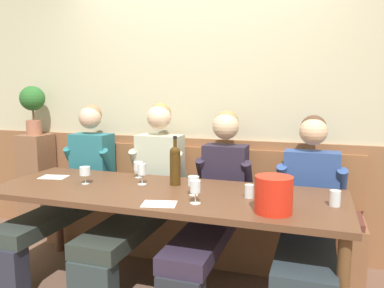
{
  "coord_description": "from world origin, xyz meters",
  "views": [
    {
      "loc": [
        1.02,
        -2.25,
        1.46
      ],
      "look_at": [
        0.12,
        0.45,
        1.05
      ],
      "focal_mm": 35.7,
      "sensor_mm": 36.0,
      "label": 1
    }
  ],
  "objects_px": {
    "person_right_seat": "(144,189)",
    "wine_bottle_green_tall": "(175,164)",
    "person_center_right_seat": "(215,198)",
    "person_left_seat": "(309,213)",
    "water_tumbler_center": "(335,198)",
    "dining_table": "(163,201)",
    "wine_glass_by_bottle": "(138,167)",
    "wine_glass_mid_right": "(175,168)",
    "wine_glass_near_bucket": "(279,188)",
    "wine_glass_left_end": "(193,181)",
    "wine_glass_right_end": "(142,170)",
    "potted_plant": "(33,104)",
    "ice_bucket": "(274,195)",
    "wine_glass_mid_left": "(85,172)",
    "person_center_left_seat": "(72,183)",
    "wall_bench": "(193,223)",
    "wine_glass_center_front": "(195,188)",
    "water_tumbler_right": "(249,191)"
  },
  "relations": [
    {
      "from": "wine_bottle_green_tall",
      "to": "wine_glass_mid_left",
      "type": "height_order",
      "value": "wine_bottle_green_tall"
    },
    {
      "from": "person_left_seat",
      "to": "ice_bucket",
      "type": "relative_size",
      "value": 5.86
    },
    {
      "from": "person_right_seat",
      "to": "person_center_right_seat",
      "type": "bearing_deg",
      "value": -1.06
    },
    {
      "from": "wine_glass_right_end",
      "to": "wine_glass_left_end",
      "type": "relative_size",
      "value": 1.21
    },
    {
      "from": "person_left_seat",
      "to": "wall_bench",
      "type": "bearing_deg",
      "value": 158.31
    },
    {
      "from": "ice_bucket",
      "to": "wine_glass_mid_right",
      "type": "relative_size",
      "value": 1.54
    },
    {
      "from": "dining_table",
      "to": "wine_glass_by_bottle",
      "type": "distance_m",
      "value": 0.48
    },
    {
      "from": "wine_glass_left_end",
      "to": "water_tumbler_center",
      "type": "relative_size",
      "value": 1.34
    },
    {
      "from": "wine_bottle_green_tall",
      "to": "wine_glass_near_bucket",
      "type": "height_order",
      "value": "wine_bottle_green_tall"
    },
    {
      "from": "wall_bench",
      "to": "wine_glass_center_front",
      "type": "bearing_deg",
      "value": -70.8
    },
    {
      "from": "person_right_seat",
      "to": "wine_glass_near_bucket",
      "type": "bearing_deg",
      "value": -18.91
    },
    {
      "from": "wine_glass_right_end",
      "to": "water_tumbler_right",
      "type": "relative_size",
      "value": 1.79
    },
    {
      "from": "person_left_seat",
      "to": "wine_glass_left_end",
      "type": "bearing_deg",
      "value": -155.94
    },
    {
      "from": "dining_table",
      "to": "wine_glass_mid_left",
      "type": "xyz_separation_m",
      "value": [
        -0.62,
        -0.01,
        0.17
      ]
    },
    {
      "from": "wine_glass_left_end",
      "to": "potted_plant",
      "type": "xyz_separation_m",
      "value": [
        -1.94,
        0.75,
        0.47
      ]
    },
    {
      "from": "potted_plant",
      "to": "wall_bench",
      "type": "bearing_deg",
      "value": -1.17
    },
    {
      "from": "wall_bench",
      "to": "person_center_left_seat",
      "type": "bearing_deg",
      "value": -161.11
    },
    {
      "from": "water_tumbler_right",
      "to": "wine_glass_by_bottle",
      "type": "bearing_deg",
      "value": 163.1
    },
    {
      "from": "wine_glass_right_end",
      "to": "person_left_seat",
      "type": "bearing_deg",
      "value": 8.4
    },
    {
      "from": "dining_table",
      "to": "person_right_seat",
      "type": "xyz_separation_m",
      "value": [
        -0.3,
        0.33,
        -0.03
      ]
    },
    {
      "from": "person_center_right_seat",
      "to": "water_tumbler_center",
      "type": "bearing_deg",
      "value": -20.62
    },
    {
      "from": "wine_glass_by_bottle",
      "to": "wine_glass_mid_right",
      "type": "xyz_separation_m",
      "value": [
        0.3,
        0.04,
        0.01
      ]
    },
    {
      "from": "person_right_seat",
      "to": "wine_glass_center_front",
      "type": "distance_m",
      "value": 0.85
    },
    {
      "from": "wine_bottle_green_tall",
      "to": "wine_glass_mid_left",
      "type": "bearing_deg",
      "value": -163.8
    },
    {
      "from": "person_left_seat",
      "to": "wine_glass_left_end",
      "type": "distance_m",
      "value": 0.84
    },
    {
      "from": "wine_glass_mid_right",
      "to": "water_tumbler_right",
      "type": "distance_m",
      "value": 0.72
    },
    {
      "from": "person_center_right_seat",
      "to": "person_left_seat",
      "type": "distance_m",
      "value": 0.69
    },
    {
      "from": "person_center_left_seat",
      "to": "wine_glass_center_front",
      "type": "relative_size",
      "value": 8.98
    },
    {
      "from": "person_right_seat",
      "to": "wine_bottle_green_tall",
      "type": "bearing_deg",
      "value": -24.85
    },
    {
      "from": "person_center_left_seat",
      "to": "water_tumbler_center",
      "type": "distance_m",
      "value": 2.16
    },
    {
      "from": "wine_bottle_green_tall",
      "to": "person_right_seat",
      "type": "bearing_deg",
      "value": 155.15
    },
    {
      "from": "wine_glass_center_front",
      "to": "wine_glass_mid_right",
      "type": "relative_size",
      "value": 1.04
    },
    {
      "from": "person_right_seat",
      "to": "wine_glass_left_end",
      "type": "distance_m",
      "value": 0.69
    },
    {
      "from": "ice_bucket",
      "to": "wine_glass_near_bucket",
      "type": "height_order",
      "value": "ice_bucket"
    },
    {
      "from": "ice_bucket",
      "to": "water_tumbler_center",
      "type": "distance_m",
      "value": 0.42
    },
    {
      "from": "wine_glass_by_bottle",
      "to": "wall_bench",
      "type": "bearing_deg",
      "value": 47.71
    },
    {
      "from": "person_center_left_seat",
      "to": "wine_glass_left_end",
      "type": "relative_size",
      "value": 10.2
    },
    {
      "from": "person_center_right_seat",
      "to": "wall_bench",
      "type": "bearing_deg",
      "value": 129.28
    },
    {
      "from": "wine_glass_right_end",
      "to": "water_tumbler_center",
      "type": "relative_size",
      "value": 1.63
    },
    {
      "from": "person_center_right_seat",
      "to": "wine_glass_near_bucket",
      "type": "bearing_deg",
      "value": -35.8
    },
    {
      "from": "dining_table",
      "to": "water_tumbler_center",
      "type": "distance_m",
      "value": 1.14
    },
    {
      "from": "wine_bottle_green_tall",
      "to": "water_tumbler_center",
      "type": "height_order",
      "value": "wine_bottle_green_tall"
    },
    {
      "from": "person_center_right_seat",
      "to": "person_left_seat",
      "type": "height_order",
      "value": "person_center_right_seat"
    },
    {
      "from": "wine_glass_mid_right",
      "to": "potted_plant",
      "type": "relative_size",
      "value": 0.29
    },
    {
      "from": "wine_glass_right_end",
      "to": "wall_bench",
      "type": "bearing_deg",
      "value": 69.34
    },
    {
      "from": "ice_bucket",
      "to": "wine_glass_mid_right",
      "type": "xyz_separation_m",
      "value": [
        -0.83,
        0.58,
        -0.01
      ]
    },
    {
      "from": "wine_glass_center_front",
      "to": "water_tumbler_right",
      "type": "bearing_deg",
      "value": 38.64
    },
    {
      "from": "person_right_seat",
      "to": "wine_glass_mid_right",
      "type": "relative_size",
      "value": 9.47
    },
    {
      "from": "water_tumbler_center",
      "to": "dining_table",
      "type": "bearing_deg",
      "value": -179.62
    },
    {
      "from": "wine_glass_center_front",
      "to": "wine_glass_near_bucket",
      "type": "height_order",
      "value": "wine_glass_center_front"
    }
  ]
}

